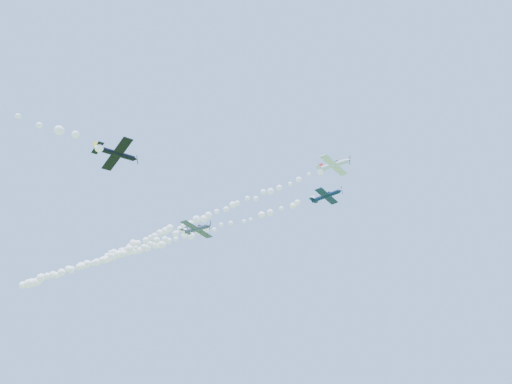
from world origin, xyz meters
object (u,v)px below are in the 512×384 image
Objects in this scene: plane_black at (117,154)px; plane_white at (334,165)px; plane_navy at (327,196)px; plane_grey at (197,229)px.

plane_white is at bearing -4.46° from plane_black.
plane_navy is at bearing -92.53° from plane_white.
plane_white reaches higher than plane_grey.
plane_navy reaches higher than plane_black.
plane_grey is at bearing 36.48° from plane_black.
plane_navy is 1.10× the size of plane_black.
plane_navy reaches higher than plane_grey.
plane_white is 1.27× the size of plane_black.
plane_navy is 39.86m from plane_black.
plane_white reaches higher than plane_navy.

